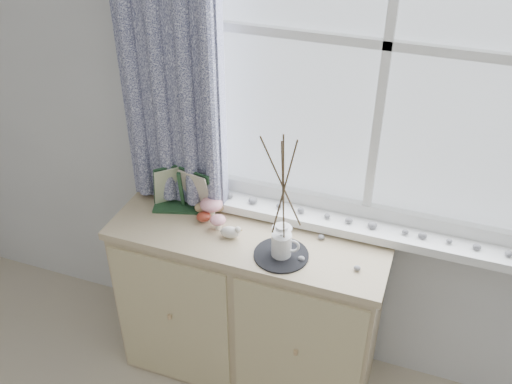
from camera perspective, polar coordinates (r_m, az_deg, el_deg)
sideboard at (r=2.71m, az=-0.68°, el=-11.20°), size 1.20×0.45×0.85m
botanical_book at (r=2.50m, az=-7.65°, el=0.07°), size 0.34×0.21×0.22m
toadstool_cluster at (r=2.47m, az=-4.32°, el=-1.68°), size 0.14×0.15×0.09m
wooden_eggs at (r=2.54m, az=-5.07°, el=-1.49°), size 0.17×0.17×0.07m
songbird_figurine at (r=2.38m, az=-2.63°, el=-3.98°), size 0.12×0.07×0.06m
crocheted_doily at (r=2.31m, az=2.53°, el=-6.30°), size 0.22×0.22×0.01m
twig_pitcher at (r=2.10m, az=2.76°, el=0.93°), size 0.25×0.25×0.61m
sideboard_pebbles at (r=2.32m, az=7.04°, el=-6.20°), size 0.25×0.19×0.02m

